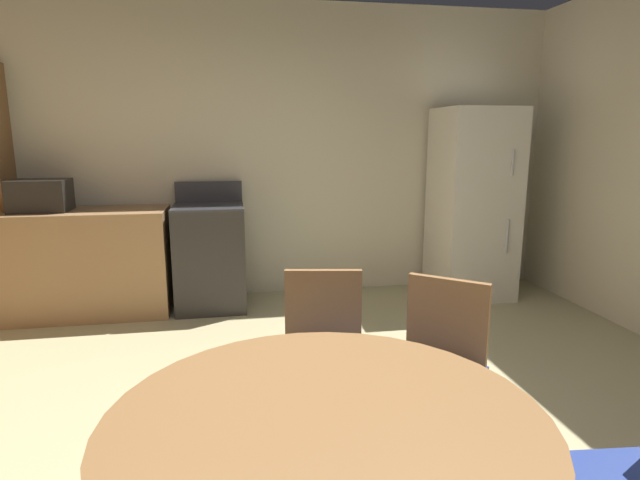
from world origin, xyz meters
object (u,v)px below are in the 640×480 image
chair_northeast (438,363)px  refrigerator (473,204)px  oven_range (210,256)px  microwave (40,196)px  chair_north (323,350)px  dining_table (326,467)px

chair_northeast → refrigerator: bearing=-168.7°
oven_range → refrigerator: bearing=-1.3°
oven_range → refrigerator: refrigerator is taller
microwave → chair_northeast: microwave is taller
oven_range → microwave: microwave is taller
refrigerator → chair_north: (-1.83, -2.19, -0.38)m
refrigerator → microwave: 3.78m
oven_range → refrigerator: 2.47m
oven_range → chair_north: oven_range is taller
refrigerator → chair_north: refrigerator is taller
chair_northeast → chair_north: 0.54m
refrigerator → dining_table: 3.79m
refrigerator → chair_northeast: bearing=-119.0°
oven_range → chair_northeast: (1.09, -2.47, 0.03)m
oven_range → chair_north: 2.33m
oven_range → microwave: (-1.34, -0.00, 0.56)m
dining_table → chair_north: (0.18, 1.02, -0.10)m
chair_northeast → chair_north: same height
microwave → chair_northeast: 3.51m
microwave → chair_northeast: size_ratio=0.51×
oven_range → dining_table: size_ratio=0.89×
microwave → chair_north: microwave is taller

